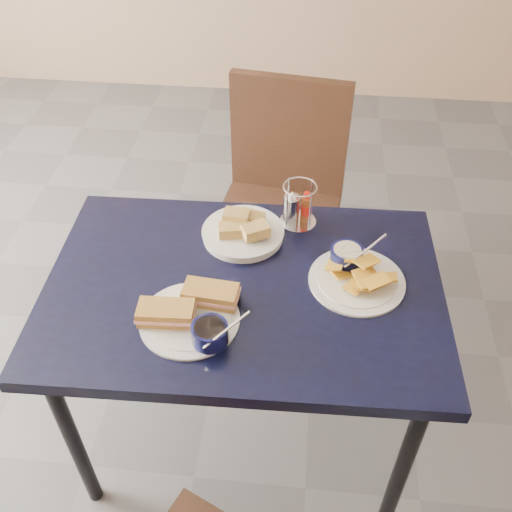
# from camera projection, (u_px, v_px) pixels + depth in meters

# --- Properties ---
(ground) EXTENTS (6.00, 6.00, 0.00)m
(ground) POSITION_uv_depth(u_px,v_px,m) (209.00, 397.00, 2.15)
(ground) COLOR #4A4A4E
(ground) RESTS_ON ground
(dining_table) EXTENTS (1.09, 0.75, 0.75)m
(dining_table) POSITION_uv_depth(u_px,v_px,m) (244.00, 303.00, 1.59)
(dining_table) COLOR black
(dining_table) RESTS_ON ground
(chair_far) EXTENTS (0.50, 0.49, 0.95)m
(chair_far) POSITION_uv_depth(u_px,v_px,m) (279.00, 188.00, 2.21)
(chair_far) COLOR black
(chair_far) RESTS_ON ground
(sandwich_plate) EXTENTS (0.29, 0.26, 0.12)m
(sandwich_plate) POSITION_uv_depth(u_px,v_px,m) (193.00, 314.00, 1.43)
(sandwich_plate) COLOR white
(sandwich_plate) RESTS_ON dining_table
(plantain_plate) EXTENTS (0.26, 0.26, 0.12)m
(plantain_plate) POSITION_uv_depth(u_px,v_px,m) (354.00, 271.00, 1.55)
(plantain_plate) COLOR white
(plantain_plate) RESTS_ON dining_table
(bread_basket) EXTENTS (0.24, 0.24, 0.07)m
(bread_basket) POSITION_uv_depth(u_px,v_px,m) (243.00, 231.00, 1.67)
(bread_basket) COLOR white
(bread_basket) RESTS_ON dining_table
(condiment_caddy) EXTENTS (0.11, 0.11, 0.14)m
(condiment_caddy) POSITION_uv_depth(u_px,v_px,m) (297.00, 207.00, 1.70)
(condiment_caddy) COLOR silver
(condiment_caddy) RESTS_ON dining_table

